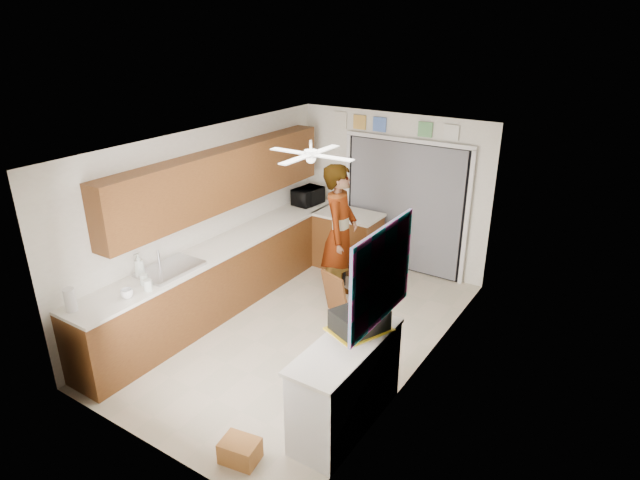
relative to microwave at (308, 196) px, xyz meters
The scene contains 41 objects.
floor 2.64m from the microwave, 57.44° to the right, with size 5.00×5.00×0.00m, color #BCB197.
ceiling 2.80m from the microwave, 57.44° to the right, with size 5.00×5.00×0.00m, color white.
wall_back 1.39m from the microwave, 19.96° to the left, with size 3.20×3.20×0.00m, color white.
wall_front 4.71m from the microwave, 74.04° to the right, with size 3.20×3.20×0.00m, color white.
wall_left 2.06m from the microwave, 98.53° to the right, with size 5.00×5.00×0.00m, color white.
wall_right 3.54m from the microwave, 35.03° to the right, with size 5.00×5.00×0.00m, color white.
left_base_cabinets 2.12m from the microwave, 90.12° to the right, with size 0.60×4.80×0.90m, color brown.
left_countertop 2.04m from the microwave, 89.84° to the right, with size 0.62×4.80×0.04m, color white.
upper_cabinets 1.97m from the microwave, 94.51° to the right, with size 0.32×4.00×0.80m, color brown.
sink_basin 3.03m from the microwave, 89.89° to the right, with size 0.50×0.76×0.06m, color silver.
faucet 3.04m from the microwave, 93.48° to the right, with size 0.03×0.03×0.22m, color silver.
peninsula_base 1.01m from the microwave, ahead, with size 1.00×0.60×0.90m, color brown.
peninsula_top 0.81m from the microwave, ahead, with size 1.04×0.64×0.04m, color white.
back_opening_recess 1.61m from the microwave, 15.91° to the left, with size 2.00×0.06×2.10m, color black.
curtain_panel 1.60m from the microwave, 14.53° to the left, with size 1.90×0.03×2.05m, color gray.
door_trim_left 0.67m from the microwave, 37.99° to the left, with size 0.06×0.04×2.10m, color white.
door_trim_right 2.60m from the microwave, ahead, with size 0.06×0.04×2.10m, color white.
door_trim_head 1.91m from the microwave, 14.87° to the left, with size 2.10×0.04×0.06m, color white.
header_frame_0 1.47m from the microwave, 32.34° to the left, with size 0.22×0.02×0.22m, color gold.
header_frame_1 1.67m from the microwave, 22.84° to the left, with size 0.22×0.02×0.22m, color #527DDD.
header_frame_3 2.22m from the microwave, 13.78° to the left, with size 0.22×0.02×0.22m, color #5FA764.
header_frame_4 2.55m from the microwave, 11.34° to the left, with size 0.22×0.02×0.22m, color white.
route66_sign 1.34m from the microwave, 51.88° to the left, with size 0.22×0.02×0.26m, color silver.
right_counter_base 4.22m from the microwave, 50.67° to the right, with size 0.50×1.40×0.90m, color white.
right_counter_top 4.17m from the microwave, 50.78° to the right, with size 0.54×1.44×0.04m, color white.
abstract_painting 4.22m from the microwave, 46.49° to the right, with size 0.03×1.15×0.95m, color #F75BD6.
ceiling_fan 2.56m from the microwave, 54.69° to the right, with size 1.14×1.14×0.24m, color white.
microwave is the anchor object (origin of this frame).
soap_bottle 3.36m from the microwave, 92.53° to the right, with size 0.12×0.12×0.32m, color silver.
cup 3.78m from the microwave, 87.86° to the right, with size 0.14×0.14×0.11m, color white.
jar_a 3.54m from the microwave, 86.83° to the right, with size 0.10×0.10×0.13m, color silver.
jar_b 3.46m from the microwave, 89.19° to the right, with size 0.09×0.09×0.14m, color silver.
paper_towel_roll 4.28m from the microwave, 91.66° to the right, with size 0.12×0.12×0.26m, color white.
suitcase 3.94m from the microwave, 48.37° to the right, with size 0.38×0.51×0.22m, color black.
suitcase_rim 3.94m from the microwave, 48.37° to the right, with size 0.44×0.58×0.02m, color yellow.
suitcase_lid 3.73m from the microwave, 45.41° to the right, with size 0.42×0.03×0.50m, color black.
cardboard_box 4.79m from the microwave, 63.64° to the right, with size 0.35×0.26×0.22m, color #C17B3C.
navy_crate 4.05m from the microwave, 55.11° to the right, with size 0.36×0.30×0.22m, color #151936.
cabinet_door_panel 2.21m from the microwave, 45.67° to the right, with size 0.44×0.03×0.66m, color brown.
man 1.59m from the microwave, 39.47° to the right, with size 0.73×0.48×2.02m, color white.
dog 1.40m from the microwave, 25.94° to the right, with size 0.25×0.59×0.47m, color black.
Camera 1 is at (3.49, -4.97, 3.81)m, focal length 30.00 mm.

